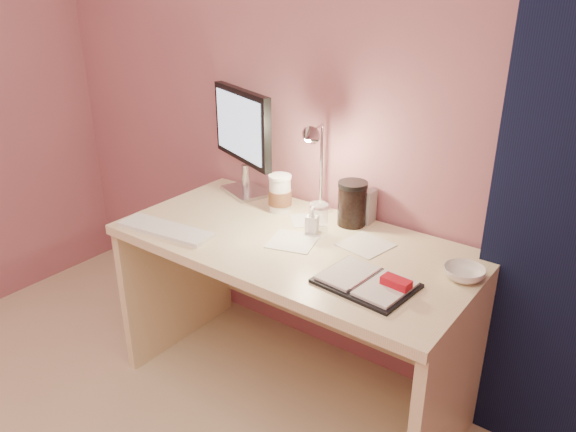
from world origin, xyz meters
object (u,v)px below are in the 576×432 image
Objects in this scene: monitor at (244,133)px; clear_cup at (318,220)px; planner at (368,282)px; bowl at (464,273)px; desk_lamp at (303,159)px; keyboard at (166,230)px; lotion_bottle at (312,220)px; desk at (305,283)px; product_box at (363,205)px; coffee_cup at (280,194)px; dark_jar at (352,206)px.

clear_cup is (0.52, -0.18, -0.22)m from monitor.
bowl is at bearing 49.00° from planner.
keyboard is at bearing -142.34° from desk_lamp.
monitor is 1.19× the size of keyboard.
lotion_bottle is at bearing 1.76° from monitor.
product_box reaches higher than desk.
clear_cup reaches higher than planner.
keyboard is 0.80m from product_box.
coffee_cup is 0.86m from bowl.
planner is (0.87, -0.40, -0.28)m from monitor.
bowl is 1.00× the size of product_box.
desk_lamp is (-0.74, 0.10, 0.23)m from bowl.
clear_cup is 0.96× the size of bowl.
desk is 3.46× the size of desk_lamp.
keyboard is 2.48× the size of dark_jar.
bowl is at bearing 1.05° from clear_cup.
product_box is (0.07, 0.23, 0.00)m from clear_cup.
keyboard is 3.80× the size of lotion_bottle.
lotion_bottle is at bearing 154.41° from planner.
clear_cup is at bearing 16.32° from desk.
desk_lamp is at bearing 44.82° from keyboard.
dark_jar reaches higher than bowl.
desk is 3.46× the size of keyboard.
desk is 0.60m from keyboard.
dark_jar is 0.06m from product_box.
clear_cup is 0.33× the size of desk_lamp.
bowl is 0.84× the size of dark_jar.
desk_lamp is (0.37, -0.06, -0.03)m from monitor.
monitor reaches higher than clear_cup.
product_box is (-0.28, 0.44, 0.06)m from planner.
coffee_cup is at bearing -163.60° from product_box.
keyboard is 0.58m from lotion_bottle.
keyboard is 2.50× the size of coffee_cup.
coffee_cup is at bearing -169.11° from dark_jar.
clear_cup is at bearing -13.27° from lotion_bottle.
lotion_bottle is 0.26m from desk_lamp.
clear_cup is at bearing 2.14° from monitor.
planner is 0.70m from coffee_cup.
bowl is at bearing -16.48° from dark_jar.
clear_cup is 0.81× the size of dark_jar.
coffee_cup is at bearing 170.08° from desk_lamp.
bowl is (0.85, -0.10, -0.05)m from coffee_cup.
product_box is at bearing 19.40° from coffee_cup.
product_box is 0.34× the size of desk_lamp.
desk_lamp reaches higher than planner.
planner is 2.36× the size of bowl.
monitor reaches higher than dark_jar.
bowl is (0.24, 0.23, 0.01)m from planner.
product_box reaches higher than lotion_bottle.
product_box is (0.34, 0.12, -0.01)m from coffee_cup.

